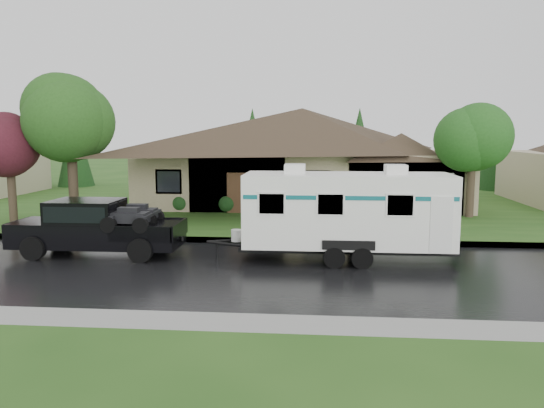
{
  "coord_description": "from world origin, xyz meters",
  "views": [
    {
      "loc": [
        2.96,
        -18.09,
        4.28
      ],
      "look_at": [
        1.22,
        2.0,
        1.57
      ],
      "focal_mm": 35.0,
      "sensor_mm": 36.0,
      "label": 1
    }
  ],
  "objects": [
    {
      "name": "ground",
      "position": [
        0.0,
        0.0,
        0.0
      ],
      "size": [
        140.0,
        140.0,
        0.0
      ],
      "primitive_type": "plane",
      "color": "#265019",
      "rests_on": "ground"
    },
    {
      "name": "road",
      "position": [
        0.0,
        -2.0,
        0.01
      ],
      "size": [
        140.0,
        8.0,
        0.01
      ],
      "primitive_type": "cube",
      "color": "black",
      "rests_on": "ground"
    },
    {
      "name": "curb",
      "position": [
        0.0,
        2.25,
        0.07
      ],
      "size": [
        140.0,
        0.5,
        0.15
      ],
      "primitive_type": "cube",
      "color": "gray",
      "rests_on": "ground"
    },
    {
      "name": "lawn",
      "position": [
        0.0,
        15.0,
        0.07
      ],
      "size": [
        140.0,
        26.0,
        0.15
      ],
      "primitive_type": "cube",
      "color": "#265019",
      "rests_on": "ground"
    },
    {
      "name": "house_main",
      "position": [
        2.29,
        13.84,
        3.59
      ],
      "size": [
        19.44,
        10.8,
        6.9
      ],
      "color": "gray",
      "rests_on": "lawn"
    },
    {
      "name": "tree_left_green",
      "position": [
        -8.53,
        5.86,
        4.95
      ],
      "size": [
        4.18,
        4.18,
        6.92
      ],
      "color": "#382B1E",
      "rests_on": "lawn"
    },
    {
      "name": "tree_red",
      "position": [
        -11.23,
        5.29,
        3.71
      ],
      "size": [
        3.1,
        3.1,
        5.14
      ],
      "color": "#382B1E",
      "rests_on": "lawn"
    },
    {
      "name": "tree_right_green",
      "position": [
        10.48,
        8.64,
        3.97
      ],
      "size": [
        3.33,
        3.33,
        5.51
      ],
      "color": "#382B1E",
      "rests_on": "lawn"
    },
    {
      "name": "shrub_row",
      "position": [
        2.0,
        9.3,
        0.65
      ],
      "size": [
        13.6,
        1.0,
        1.0
      ],
      "color": "#143814",
      "rests_on": "lawn"
    },
    {
      "name": "pickup_truck",
      "position": [
        -4.85,
        -0.35,
        1.05
      ],
      "size": [
        5.87,
        2.23,
        1.96
      ],
      "color": "black",
      "rests_on": "ground"
    },
    {
      "name": "travel_trailer",
      "position": [
        3.95,
        -0.35,
        1.72
      ],
      "size": [
        7.24,
        2.54,
        3.25
      ],
      "color": "white",
      "rests_on": "ground"
    }
  ]
}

